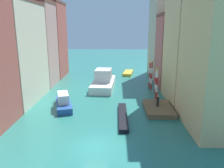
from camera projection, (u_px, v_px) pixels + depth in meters
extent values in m
plane|color=#28756B|center=(106.00, 84.00, 45.17)|extent=(154.00, 154.00, 0.00)
cube|color=beige|center=(15.00, 54.00, 33.51)|extent=(6.30, 11.80, 14.49)
cube|color=brown|center=(9.00, 1.00, 31.71)|extent=(6.43, 12.04, 0.42)
cube|color=tan|center=(37.00, 46.00, 42.95)|extent=(6.30, 7.11, 15.32)
cube|color=brown|center=(33.00, 2.00, 41.02)|extent=(6.43, 7.25, 0.60)
cube|color=#B25147|center=(50.00, 41.00, 51.11)|extent=(6.30, 8.90, 16.12)
cube|color=brown|center=(47.00, 2.00, 49.09)|extent=(6.43, 9.08, 0.57)
cube|color=#DBB77A|center=(220.00, 55.00, 23.77)|extent=(6.30, 9.61, 16.35)
cube|color=#DBB77A|center=(192.00, 37.00, 32.89)|extent=(6.30, 9.35, 19.30)
cube|color=#B25147|center=(175.00, 53.00, 42.18)|extent=(6.30, 7.09, 12.92)
cube|color=brown|center=(177.00, 15.00, 40.54)|extent=(6.43, 7.23, 0.64)
cube|color=#BCB299|center=(166.00, 35.00, 50.18)|extent=(6.30, 10.38, 18.98)
cube|color=brown|center=(158.00, 108.00, 30.63)|extent=(3.64, 6.32, 0.61)
cylinder|color=black|center=(158.00, 102.00, 30.49)|extent=(0.36, 0.36, 1.28)
sphere|color=tan|center=(158.00, 96.00, 30.30)|extent=(0.26, 0.26, 0.26)
cylinder|color=red|center=(156.00, 96.00, 35.56)|extent=(0.35, 0.35, 1.17)
cylinder|color=white|center=(157.00, 88.00, 35.27)|extent=(0.35, 0.35, 1.17)
cylinder|color=red|center=(157.00, 81.00, 34.99)|extent=(0.35, 0.35, 1.17)
cylinder|color=white|center=(157.00, 74.00, 34.71)|extent=(0.35, 0.35, 1.17)
sphere|color=gold|center=(157.00, 69.00, 34.53)|extent=(0.39, 0.39, 0.39)
cylinder|color=red|center=(155.00, 91.00, 38.47)|extent=(0.31, 0.31, 0.94)
cylinder|color=white|center=(156.00, 86.00, 38.24)|extent=(0.31, 0.31, 0.94)
cylinder|color=red|center=(156.00, 80.00, 38.01)|extent=(0.31, 0.31, 0.94)
cylinder|color=white|center=(156.00, 75.00, 37.79)|extent=(0.31, 0.31, 0.94)
sphere|color=gold|center=(156.00, 72.00, 37.64)|extent=(0.34, 0.34, 0.34)
cylinder|color=red|center=(151.00, 87.00, 41.37)|extent=(0.27, 0.27, 0.99)
cylinder|color=white|center=(151.00, 81.00, 41.13)|extent=(0.27, 0.27, 0.99)
cylinder|color=red|center=(152.00, 76.00, 40.89)|extent=(0.27, 0.27, 0.99)
cylinder|color=white|center=(152.00, 71.00, 40.65)|extent=(0.27, 0.27, 0.99)
cylinder|color=red|center=(152.00, 65.00, 40.41)|extent=(0.27, 0.27, 0.99)
sphere|color=gold|center=(152.00, 62.00, 40.26)|extent=(0.30, 0.30, 0.30)
cylinder|color=red|center=(149.00, 85.00, 42.87)|extent=(0.27, 0.27, 0.92)
cylinder|color=white|center=(149.00, 80.00, 42.65)|extent=(0.27, 0.27, 0.92)
cylinder|color=red|center=(150.00, 75.00, 42.42)|extent=(0.27, 0.27, 0.92)
cylinder|color=white|center=(150.00, 70.00, 42.20)|extent=(0.27, 0.27, 0.92)
cylinder|color=red|center=(150.00, 66.00, 41.98)|extent=(0.27, 0.27, 0.92)
sphere|color=gold|center=(150.00, 63.00, 41.84)|extent=(0.30, 0.30, 0.30)
cube|color=white|center=(104.00, 84.00, 42.32)|extent=(4.46, 10.78, 1.36)
cube|color=silver|center=(103.00, 75.00, 41.89)|extent=(3.11, 4.07, 2.19)
cube|color=black|center=(123.00, 116.00, 28.09)|extent=(1.06, 8.69, 0.49)
cube|color=#234C93|center=(64.00, 105.00, 31.83)|extent=(3.71, 6.78, 0.85)
cube|color=silver|center=(63.00, 97.00, 31.57)|extent=(2.26, 3.45, 1.26)
cube|color=gold|center=(128.00, 73.00, 55.08)|extent=(3.00, 6.46, 0.60)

